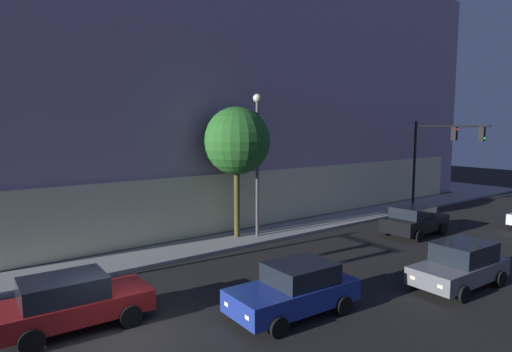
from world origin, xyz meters
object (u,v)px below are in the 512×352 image
sidewalk_tree (237,141)px  car_black (414,220)px  modern_building (176,89)px  car_red (72,301)px  street_lamp_sidewalk (257,147)px  car_grey (460,265)px  car_blue (295,289)px  traffic_light_far_corner (441,146)px

sidewalk_tree → car_black: (8.27, -5.21, -4.38)m
modern_building → car_black: 23.79m
car_red → car_black: car_black is taller
street_lamp_sidewalk → car_grey: (1.79, -10.13, -4.06)m
street_lamp_sidewalk → car_black: size_ratio=1.82×
car_grey → car_black: bearing=44.5°
modern_building → car_blue: (-8.94, -25.45, -8.50)m
traffic_light_far_corner → car_grey: bearing=-147.4°
traffic_light_far_corner → car_blue: (-19.05, -6.00, -3.79)m
street_lamp_sidewalk → car_blue: 10.26m
street_lamp_sidewalk → sidewalk_tree: bearing=151.0°
sidewalk_tree → car_grey: 11.84m
modern_building → car_red: modern_building is taller
car_red → modern_building: bearing=56.2°
car_blue → car_black: 12.55m
street_lamp_sidewalk → sidewalk_tree: size_ratio=1.10×
street_lamp_sidewalk → car_black: street_lamp_sidewalk is taller
sidewalk_tree → car_black: bearing=-32.2°
car_red → car_blue: size_ratio=1.01×
traffic_light_far_corner → car_grey: size_ratio=1.48×
modern_building → car_blue: size_ratio=8.94×
street_lamp_sidewalk → modern_building: bearing=76.4°
car_red → car_blue: 6.74m
car_black → car_grey: bearing=-135.5°
modern_building → car_grey: (-2.40, -27.44, -8.48)m
modern_building → car_red: size_ratio=8.86×
traffic_light_far_corner → car_black: 8.34m
street_lamp_sidewalk → car_black: (7.32, -4.69, -4.07)m
sidewalk_tree → car_black: size_ratio=1.66×
street_lamp_sidewalk → car_blue: bearing=-120.3°
modern_building → sidewalk_tree: bearing=-107.0°
traffic_light_far_corner → car_red: 25.37m
street_lamp_sidewalk → car_red: bearing=-155.5°
sidewalk_tree → car_red: bearing=-151.0°
modern_building → traffic_light_far_corner: bearing=-62.5°
car_red → sidewalk_tree: bearing=29.0°
street_lamp_sidewalk → car_grey: bearing=-80.0°
car_red → car_grey: size_ratio=1.04×
street_lamp_sidewalk → sidewalk_tree: (-0.95, 0.52, 0.31)m
street_lamp_sidewalk → car_red: 12.39m
sidewalk_tree → car_blue: (-3.80, -8.65, -4.39)m
traffic_light_far_corner → car_blue: bearing=-162.5°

